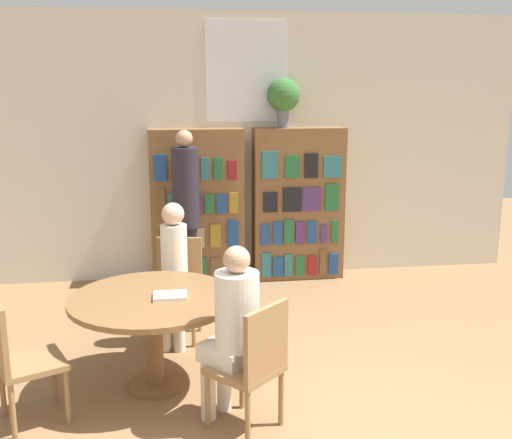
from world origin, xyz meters
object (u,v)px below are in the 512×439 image
bookshelf_left (197,207)px  flower_vase (283,96)px  bookshelf_right (298,204)px  librarian_standing (186,198)px  chair_far_side (254,362)px  seated_reader_right (233,324)px  reading_table (154,311)px  chair_near_camera (18,355)px  chair_left_side (178,283)px  seated_reader_left (173,267)px

bookshelf_left → flower_vase: (0.97, 0.00, 1.22)m
bookshelf_right → librarian_standing: (-1.29, -0.50, 0.20)m
chair_far_side → librarian_standing: librarian_standing is taller
bookshelf_left → librarian_standing: (-0.14, -0.50, 0.20)m
chair_far_side → seated_reader_right: seated_reader_right is taller
reading_table → chair_near_camera: 0.95m
flower_vase → chair_near_camera: flower_vase is taller
chair_near_camera → chair_far_side: same height
bookshelf_right → flower_vase: bearing=178.4°
bookshelf_left → chair_left_side: 1.59m
bookshelf_right → chair_left_side: size_ratio=1.98×
bookshelf_right → reading_table: bookshelf_right is taller
reading_table → seated_reader_right: 0.78m
chair_left_side → seated_reader_left: bearing=90.0°
flower_vase → reading_table: size_ratio=0.45×
flower_vase → bookshelf_right: bearing=-1.6°
seated_reader_left → librarian_standing: 1.27m
flower_vase → reading_table: 3.20m
bookshelf_left → chair_far_side: 3.18m
seated_reader_right → reading_table: bearing=90.0°
seated_reader_left → bookshelf_left: bearing=-88.0°
flower_vase → chair_near_camera: bearing=-128.4°
chair_far_side → reading_table: bearing=90.0°
bookshelf_left → chair_left_side: size_ratio=1.98×
flower_vase → seated_reader_right: (-0.88, -3.02, -1.38)m
flower_vase → chair_far_side: flower_vase is taller
chair_near_camera → chair_left_side: size_ratio=1.00×
chair_left_side → chair_far_side: size_ratio=1.00×
bookshelf_left → flower_vase: bearing=0.3°
chair_far_side → seated_reader_right: bearing=90.0°
bookshelf_right → seated_reader_left: (-1.44, -1.70, -0.17)m
reading_table → librarian_standing: librarian_standing is taller
chair_near_camera → chair_left_side: 1.69m
chair_near_camera → librarian_standing: size_ratio=0.50×
flower_vase → chair_far_side: (-0.76, -3.15, -1.59)m
seated_reader_left → bookshelf_right: bearing=-118.7°
chair_far_side → seated_reader_left: bearing=66.2°
seated_reader_right → librarian_standing: size_ratio=0.69×
seated_reader_right → librarian_standing: bearing=52.5°
reading_table → chair_left_side: 0.95m
chair_near_camera → seated_reader_right: size_ratio=0.72×
bookshelf_left → seated_reader_left: (-0.28, -1.71, -0.17)m
bookshelf_left → flower_vase: flower_vase is taller
reading_table → seated_reader_left: 0.77m
chair_left_side → seated_reader_right: (0.34, -1.49, 0.21)m
chair_far_side → seated_reader_left: (-0.49, 1.44, 0.21)m
bookshelf_right → seated_reader_right: (-1.06, -3.02, -0.17)m
bookshelf_left → bookshelf_right: size_ratio=1.00×
librarian_standing → seated_reader_right: bearing=-84.8°
bookshelf_left → chair_left_side: (-0.25, -1.52, -0.38)m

